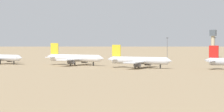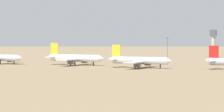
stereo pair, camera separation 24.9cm
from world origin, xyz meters
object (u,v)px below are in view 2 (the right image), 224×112
light_pole_west (167,46)px  parked_jet_yellow_2 (74,58)px  light_pole_mid (215,48)px  parked_jet_yellow_3 (139,61)px  control_tower (213,41)px

light_pole_west → parked_jet_yellow_2: bearing=-97.3°
light_pole_west → light_pole_mid: size_ratio=1.00×
parked_jet_yellow_3 → light_pole_west: 140.30m
parked_jet_yellow_3 → light_pole_mid: light_pole_mid is taller
light_pole_mid → parked_jet_yellow_3: bearing=-101.3°
parked_jet_yellow_2 → control_tower: size_ratio=1.71×
parked_jet_yellow_3 → light_pole_west: light_pole_west is taller
parked_jet_yellow_3 → light_pole_mid: (19.40, 97.28, 5.68)m
parked_jet_yellow_2 → light_pole_west: 129.05m
control_tower → light_pole_mid: size_ratio=1.39×
parked_jet_yellow_3 → light_pole_west: (-30.63, 136.80, 5.65)m
parked_jet_yellow_3 → control_tower: size_ratio=1.62×
parked_jet_yellow_2 → light_pole_mid: bearing=54.4°
light_pole_west → light_pole_mid: (50.03, -39.52, 0.03)m
light_pole_mid → parked_jet_yellow_2: bearing=-126.9°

